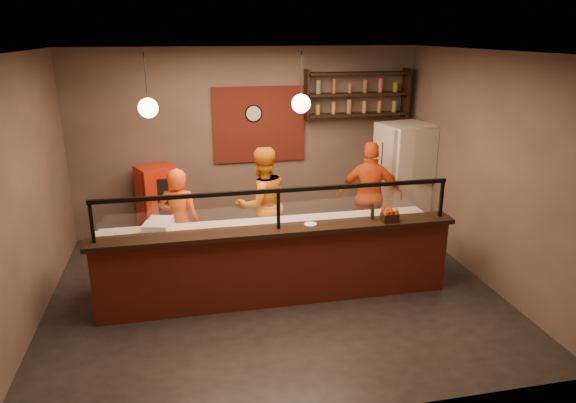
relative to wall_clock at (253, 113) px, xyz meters
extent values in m
plane|color=black|center=(-0.10, -2.46, -2.10)|extent=(6.00, 6.00, 0.00)
plane|color=#372F2B|center=(-0.10, -2.46, 1.10)|extent=(6.00, 6.00, 0.00)
plane|color=#715E53|center=(-0.10, 0.04, -0.50)|extent=(6.00, 0.00, 6.00)
plane|color=#715E53|center=(-3.10, -2.46, -0.50)|extent=(0.00, 5.00, 5.00)
plane|color=#715E53|center=(2.90, -2.46, -0.50)|extent=(0.00, 5.00, 5.00)
plane|color=#715E53|center=(-0.10, -4.96, -0.50)|extent=(6.00, 0.00, 6.00)
cube|color=maroon|center=(0.10, 0.01, -0.20)|extent=(1.60, 0.04, 1.30)
cube|color=maroon|center=(-0.10, -2.76, -1.60)|extent=(4.60, 0.25, 1.00)
cube|color=black|center=(-0.10, -2.76, -1.07)|extent=(4.70, 0.37, 0.06)
cube|color=gray|center=(-0.10, -2.26, -1.68)|extent=(4.60, 0.75, 0.85)
cube|color=beige|center=(-0.10, -2.26, -1.23)|extent=(4.60, 0.75, 0.05)
cube|color=white|center=(-0.10, -2.76, -0.79)|extent=(4.40, 0.02, 0.50)
cube|color=black|center=(-0.10, -2.76, -0.54)|extent=(4.50, 0.05, 0.05)
cube|color=black|center=(-2.32, -2.76, -0.79)|extent=(0.04, 0.04, 0.50)
cube|color=black|center=(-0.10, -2.76, -0.79)|extent=(0.04, 0.04, 0.50)
cube|color=black|center=(2.12, -2.76, -0.79)|extent=(0.04, 0.04, 0.50)
cube|color=black|center=(1.80, -0.14, -0.05)|extent=(1.80, 0.28, 0.04)
cube|color=black|center=(1.80, -0.14, 0.30)|extent=(1.80, 0.28, 0.04)
cube|color=black|center=(1.80, -0.14, 0.65)|extent=(1.80, 0.28, 0.04)
cube|color=black|center=(0.90, -0.14, 0.30)|extent=(0.04, 0.28, 0.85)
cube|color=black|center=(2.70, -0.14, 0.30)|extent=(0.04, 0.28, 0.85)
cylinder|color=black|center=(0.00, 0.00, 0.00)|extent=(0.30, 0.04, 0.30)
cylinder|color=black|center=(-1.60, -2.26, 0.80)|extent=(0.01, 0.01, 0.60)
sphere|color=#FFCD8C|center=(-1.60, -2.26, 0.45)|extent=(0.24, 0.24, 0.24)
cylinder|color=black|center=(0.30, -2.26, 0.80)|extent=(0.01, 0.01, 0.60)
sphere|color=#FFCD8C|center=(0.30, -2.26, 0.45)|extent=(0.24, 0.24, 0.24)
imported|color=#EA5316|center=(-1.34, -1.61, -1.29)|extent=(0.67, 0.53, 1.62)
imported|color=orange|center=(-0.08, -1.32, -1.20)|extent=(1.03, 0.91, 1.80)
imported|color=#EA5416|center=(1.72, -1.20, -1.21)|extent=(1.13, 0.77, 1.78)
cube|color=beige|center=(2.50, -0.73, -1.12)|extent=(0.96, 0.92, 1.96)
cube|color=red|center=(-1.69, -0.31, -1.43)|extent=(0.73, 0.71, 1.33)
cylinder|color=white|center=(-0.45, -2.32, -1.19)|extent=(0.58, 0.58, 0.01)
cube|color=silver|center=(-1.63, -2.27, -1.12)|extent=(0.37, 0.32, 0.16)
cube|color=silver|center=(-1.58, -2.05, -1.12)|extent=(0.36, 0.31, 0.15)
cube|color=silver|center=(-2.25, -2.41, -1.13)|extent=(0.29, 0.25, 0.13)
cylinder|color=gold|center=(-1.83, -2.28, -1.17)|extent=(0.36, 0.14, 0.06)
cube|color=black|center=(1.37, -2.82, -0.98)|extent=(0.21, 0.16, 0.11)
cylinder|color=black|center=(1.18, -2.69, -0.93)|extent=(0.06, 0.06, 0.22)
cylinder|color=white|center=(0.33, -2.71, -1.03)|extent=(0.19, 0.19, 0.01)
camera|label=1|loc=(-1.23, -8.71, 1.33)|focal=32.00mm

